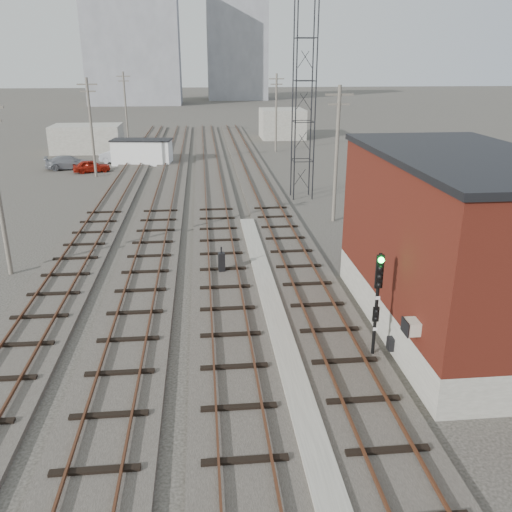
{
  "coord_description": "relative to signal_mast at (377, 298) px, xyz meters",
  "views": [
    {
      "loc": [
        -2.38,
        -7.32,
        10.51
      ],
      "look_at": [
        -0.12,
        15.42,
        2.2
      ],
      "focal_mm": 38.0,
      "sensor_mm": 36.0,
      "label": 1
    }
  ],
  "objects": [
    {
      "name": "ground",
      "position": [
        -3.7,
        50.13,
        -2.46
      ],
      "size": [
        320.0,
        320.0,
        0.0
      ],
      "primitive_type": "plane",
      "color": "#282621",
      "rests_on": "ground"
    },
    {
      "name": "track_mid_left",
      "position": [
        -9.2,
        29.13,
        -2.35
      ],
      "size": [
        3.2,
        90.0,
        0.39
      ],
      "color": "#332D28",
      "rests_on": "ground"
    },
    {
      "name": "shed_left",
      "position": [
        -19.7,
        50.13,
        -0.86
      ],
      "size": [
        8.0,
        5.0,
        3.2
      ],
      "primitive_type": "cube",
      "color": "gray",
      "rests_on": "ground"
    },
    {
      "name": "lattice_tower",
      "position": [
        1.8,
        25.13,
        5.04
      ],
      "size": [
        1.6,
        1.6,
        15.0
      ],
      "color": "black",
      "rests_on": "ground"
    },
    {
      "name": "utility_pole_left_c",
      "position": [
        -16.2,
        60.13,
        2.34
      ],
      "size": [
        1.8,
        0.24,
        9.0
      ],
      "color": "#595147",
      "rests_on": "ground"
    },
    {
      "name": "track_right",
      "position": [
        -1.2,
        29.13,
        -2.35
      ],
      "size": [
        3.2,
        90.0,
        0.39
      ],
      "color": "#332D28",
      "rests_on": "ground"
    },
    {
      "name": "switch_stand",
      "position": [
        -5.27,
        8.97,
        -1.8
      ],
      "size": [
        0.37,
        0.37,
        1.41
      ],
      "rotation": [
        0.0,
        0.0,
        0.14
      ],
      "color": "black",
      "rests_on": "ground"
    },
    {
      "name": "brick_building",
      "position": [
        3.8,
        2.13,
        1.17
      ],
      "size": [
        6.54,
        12.2,
        7.22
      ],
      "color": "gray",
      "rests_on": "ground"
    },
    {
      "name": "car_grey",
      "position": [
        -19.53,
        39.24,
        -1.78
      ],
      "size": [
        4.98,
        2.78,
        1.36
      ],
      "primitive_type": "imported",
      "rotation": [
        0.0,
        0.0,
        1.77
      ],
      "color": "gray",
      "rests_on": "ground"
    },
    {
      "name": "track_mid_right",
      "position": [
        -5.2,
        29.13,
        -2.35
      ],
      "size": [
        3.2,
        90.0,
        0.39
      ],
      "color": "#332D28",
      "rests_on": "ground"
    },
    {
      "name": "signal_mast",
      "position": [
        0.0,
        0.0,
        0.0
      ],
      "size": [
        0.4,
        0.41,
        4.16
      ],
      "color": "gray",
      "rests_on": "ground"
    },
    {
      "name": "utility_pole_right_a",
      "position": [
        2.8,
        18.13,
        2.34
      ],
      "size": [
        1.8,
        0.24,
        9.0
      ],
      "color": "#595147",
      "rests_on": "ground"
    },
    {
      "name": "track_left",
      "position": [
        -13.2,
        29.13,
        -2.35
      ],
      "size": [
        3.2,
        90.0,
        0.39
      ],
      "color": "#332D28",
      "rests_on": "ground"
    },
    {
      "name": "apartment_right",
      "position": [
        4.3,
        140.13,
        10.54
      ],
      "size": [
        16.0,
        12.0,
        26.0
      ],
      "primitive_type": "cube",
      "color": "gray",
      "rests_on": "ground"
    },
    {
      "name": "car_silver",
      "position": [
        -14.9,
        42.06,
        -1.77
      ],
      "size": [
        4.44,
        2.77,
        1.38
      ],
      "primitive_type": "imported",
      "rotation": [
        0.0,
        0.0,
        1.23
      ],
      "color": "#ADAEB5",
      "rests_on": "ground"
    },
    {
      "name": "site_trailer",
      "position": [
        -12.39,
        41.26,
        -1.13
      ],
      "size": [
        6.54,
        3.48,
        2.63
      ],
      "rotation": [
        0.0,
        0.0,
        -0.13
      ],
      "color": "white",
      "rests_on": "ground"
    },
    {
      "name": "apartment_left",
      "position": [
        -21.7,
        125.13,
        12.54
      ],
      "size": [
        22.0,
        14.0,
        30.0
      ],
      "primitive_type": "cube",
      "color": "gray",
      "rests_on": "ground"
    },
    {
      "name": "utility_pole_left_b",
      "position": [
        -16.2,
        35.13,
        2.34
      ],
      "size": [
        1.8,
        0.24,
        9.0
      ],
      "color": "#595147",
      "rests_on": "ground"
    },
    {
      "name": "car_red",
      "position": [
        -16.99,
        37.37,
        -1.85
      ],
      "size": [
        3.84,
        2.38,
        1.22
      ],
      "primitive_type": "imported",
      "rotation": [
        0.0,
        0.0,
        1.85
      ],
      "color": "#9C1B0E",
      "rests_on": "ground"
    },
    {
      "name": "utility_pole_right_b",
      "position": [
        2.8,
        48.13,
        2.34
      ],
      "size": [
        1.8,
        0.24,
        9.0
      ],
      "color": "#595147",
      "rests_on": "ground"
    },
    {
      "name": "platform_curb",
      "position": [
        -3.2,
        4.13,
        -2.33
      ],
      "size": [
        0.9,
        28.0,
        0.26
      ],
      "primitive_type": "cube",
      "color": "gray",
      "rests_on": "ground"
    },
    {
      "name": "shed_right",
      "position": [
        5.3,
        60.13,
        -0.46
      ],
      "size": [
        6.0,
        6.0,
        4.0
      ],
      "primitive_type": "cube",
      "color": "gray",
      "rests_on": "ground"
    }
  ]
}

